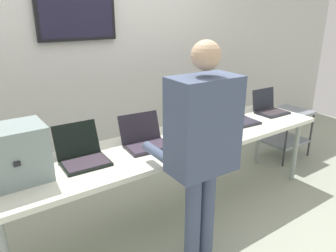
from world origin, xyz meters
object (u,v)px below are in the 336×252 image
(laptop_station_4, at_px, (269,107))
(person, at_px, (202,142))
(laptop_station_3, at_px, (235,116))
(laptop_station_0, at_px, (82,154))
(workbench, at_px, (175,145))
(laptop_station_2, at_px, (195,127))
(laptop_station_1, at_px, (145,139))
(storage_cart, at_px, (286,127))
(equipment_box, at_px, (11,155))

(laptop_station_4, xyz_separation_m, person, (-1.55, -0.68, 0.19))
(laptop_station_3, bearing_deg, laptop_station_0, 179.21)
(workbench, height_order, laptop_station_4, laptop_station_4)
(laptop_station_2, distance_m, person, 0.86)
(laptop_station_3, relative_size, laptop_station_4, 1.21)
(laptop_station_1, bearing_deg, person, -87.84)
(laptop_station_1, relative_size, laptop_station_3, 0.95)
(laptop_station_2, distance_m, storage_cart, 1.69)
(laptop_station_2, bearing_deg, laptop_station_1, 179.89)
(laptop_station_3, height_order, laptop_station_4, laptop_station_3)
(laptop_station_0, xyz_separation_m, laptop_station_2, (1.06, -0.02, -0.00))
(workbench, relative_size, laptop_station_1, 8.00)
(equipment_box, bearing_deg, laptop_station_4, 0.33)
(laptop_station_1, height_order, person, person)
(laptop_station_3, bearing_deg, laptop_station_1, 179.62)
(equipment_box, bearing_deg, laptop_station_1, 0.46)
(workbench, height_order, laptop_station_3, laptop_station_3)
(equipment_box, bearing_deg, laptop_station_0, 2.81)
(equipment_box, distance_m, storage_cart, 3.21)
(laptop_station_4, distance_m, person, 1.70)
(laptop_station_2, height_order, laptop_station_3, laptop_station_3)
(equipment_box, distance_m, laptop_station_4, 2.57)
(laptop_station_2, bearing_deg, workbench, -169.41)
(workbench, height_order, laptop_station_2, laptop_station_2)
(person, bearing_deg, storage_cart, 21.22)
(workbench, distance_m, person, 0.73)
(laptop_station_3, height_order, storage_cart, laptop_station_3)
(laptop_station_4, bearing_deg, equipment_box, -179.67)
(laptop_station_0, relative_size, laptop_station_3, 0.91)
(workbench, relative_size, storage_cart, 5.10)
(laptop_station_1, xyz_separation_m, laptop_station_2, (0.53, -0.00, -0.00))
(laptop_station_1, bearing_deg, laptop_station_2, -0.11)
(laptop_station_1, xyz_separation_m, person, (0.03, -0.67, 0.19))
(laptop_station_0, height_order, laptop_station_1, laptop_station_0)
(laptop_station_1, bearing_deg, laptop_station_0, 178.41)
(laptop_station_0, xyz_separation_m, person, (0.55, -0.68, 0.19))
(laptop_station_0, distance_m, laptop_station_4, 2.11)
(workbench, bearing_deg, laptop_station_1, 170.04)
(laptop_station_1, distance_m, laptop_station_3, 1.04)
(equipment_box, relative_size, laptop_station_1, 1.12)
(workbench, bearing_deg, laptop_station_3, 3.10)
(laptop_station_4, bearing_deg, storage_cart, 14.75)
(laptop_station_1, xyz_separation_m, storage_cart, (2.17, 0.16, -0.39))
(workbench, distance_m, storage_cart, 1.92)
(laptop_station_2, bearing_deg, laptop_station_4, 0.42)
(laptop_station_2, distance_m, laptop_station_3, 0.51)
(laptop_station_0, distance_m, person, 0.90)
(person, bearing_deg, laptop_station_4, 23.54)
(storage_cart, bearing_deg, laptop_station_0, -176.88)
(laptop_station_2, relative_size, person, 0.24)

